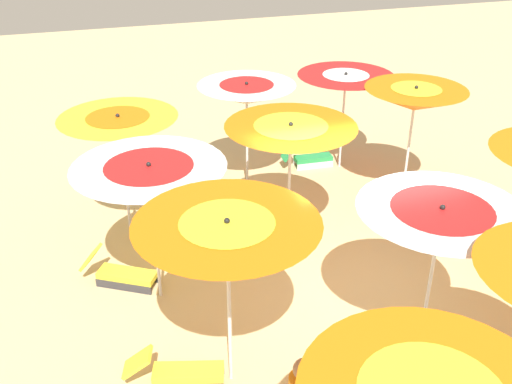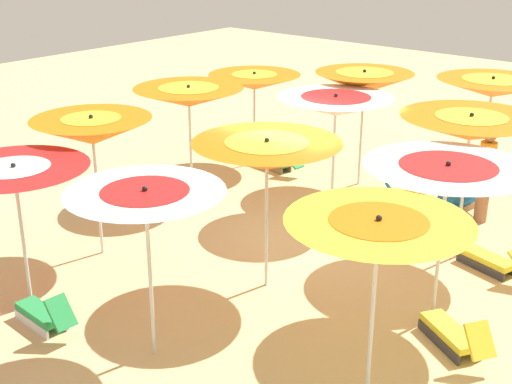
{
  "view_description": "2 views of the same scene",
  "coord_description": "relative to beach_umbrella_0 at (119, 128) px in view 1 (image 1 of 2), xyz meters",
  "views": [
    {
      "loc": [
        7.18,
        -3.66,
        6.05
      ],
      "look_at": [
        -1.47,
        -1.01,
        1.15
      ],
      "focal_mm": 42.43,
      "sensor_mm": 36.0,
      "label": 1
    },
    {
      "loc": [
        -8.79,
        -6.53,
        5.25
      ],
      "look_at": [
        -0.43,
        0.61,
        0.99
      ],
      "focal_mm": 48.96,
      "sensor_mm": 36.0,
      "label": 2
    }
  ],
  "objects": [
    {
      "name": "beach_umbrella_2",
      "position": [
        4.14,
        0.85,
        0.17
      ],
      "size": [
        2.22,
        2.22,
        2.49
      ],
      "color": "silver",
      "rests_on": "ground"
    },
    {
      "name": "lounger_0",
      "position": [
        4.75,
        2.91,
        -1.87
      ],
      "size": [
        1.02,
        1.08,
        0.61
      ],
      "rotation": [
        0.0,
        0.0,
        8.58
      ],
      "color": "silver",
      "rests_on": "ground"
    },
    {
      "name": "beach_umbrella_1",
      "position": [
        2.1,
        0.23,
        0.01
      ],
      "size": [
        2.23,
        2.23,
        2.36
      ],
      "color": "silver",
      "rests_on": "ground"
    },
    {
      "name": "lounger_4",
      "position": [
        -1.6,
        4.22,
        -1.87
      ],
      "size": [
        0.38,
        1.18,
        0.62
      ],
      "rotation": [
        0.0,
        0.0,
        7.8
      ],
      "color": "silver",
      "rests_on": "ground"
    },
    {
      "name": "beach_umbrella_5",
      "position": [
        1.32,
        2.65,
        0.04
      ],
      "size": [
        2.19,
        2.19,
        2.38
      ],
      "color": "silver",
      "rests_on": "ground"
    },
    {
      "name": "lounger_1",
      "position": [
        1.61,
        -0.32,
        -1.87
      ],
      "size": [
        0.94,
        1.25,
        0.63
      ],
      "rotation": [
        0.0,
        0.0,
        7.32
      ],
      "color": "#333338",
      "rests_on": "ground"
    },
    {
      "name": "beach_umbrella_4",
      "position": [
        -1.03,
        2.59,
        -0.0
      ],
      "size": [
        1.95,
        1.95,
        2.33
      ],
      "color": "silver",
      "rests_on": "ground"
    },
    {
      "name": "beach_umbrella_9",
      "position": [
        0.39,
        5.5,
        0.07
      ],
      "size": [
        1.93,
        1.93,
        2.42
      ],
      "color": "silver",
      "rests_on": "ground"
    },
    {
      "name": "ground",
      "position": [
        2.74,
        3.09,
        -2.1
      ],
      "size": [
        38.37,
        38.37,
        0.04
      ],
      "primitive_type": "cube",
      "color": "#D1B57F"
    },
    {
      "name": "beach_umbrella_8",
      "position": [
        -1.39,
        4.88,
        -0.08
      ],
      "size": [
        2.06,
        2.06,
        2.21
      ],
      "color": "silver",
      "rests_on": "ground"
    },
    {
      "name": "beach_umbrella_6",
      "position": [
        4.38,
        3.55,
        0.04
      ],
      "size": [
        2.15,
        2.15,
        2.35
      ],
      "color": "silver",
      "rests_on": "ground"
    },
    {
      "name": "beach_umbrella_0",
      "position": [
        0.0,
        0.0,
        0.0
      ],
      "size": [
        2.06,
        2.06,
        2.34
      ],
      "color": "silver",
      "rests_on": "ground"
    },
    {
      "name": "lounger_5",
      "position": [
        4.04,
        0.19,
        -1.88
      ],
      "size": [
        0.67,
        1.35,
        0.55
      ],
      "rotation": [
        0.0,
        0.0,
        7.58
      ],
      "color": "#333338",
      "rests_on": "ground"
    }
  ]
}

